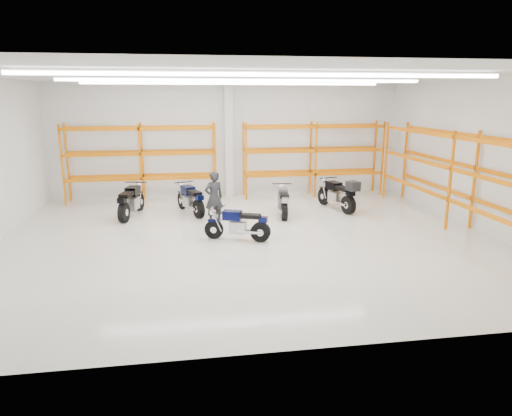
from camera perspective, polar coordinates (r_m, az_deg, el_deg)
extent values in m
plane|color=beige|center=(13.12, -0.83, -3.83)|extent=(14.00, 14.00, 0.00)
cube|color=white|center=(18.55, -3.48, 8.43)|extent=(14.00, 0.02, 4.50)
cube|color=white|center=(6.84, 6.20, -0.84)|extent=(14.00, 0.02, 4.50)
cube|color=white|center=(15.26, 26.31, 5.89)|extent=(0.02, 12.00, 4.50)
cube|color=white|center=(12.52, -0.90, 16.21)|extent=(14.00, 12.00, 0.02)
cube|color=white|center=(9.56, 1.72, 16.37)|extent=(10.00, 0.22, 0.10)
cube|color=white|center=(13.01, -1.22, 15.68)|extent=(10.00, 0.22, 0.10)
cube|color=white|center=(15.99, -2.71, 15.31)|extent=(10.00, 0.22, 0.10)
cylinder|color=black|center=(13.08, -5.28, -2.69)|extent=(0.55, 0.29, 0.54)
cylinder|color=black|center=(12.76, 0.58, -3.01)|extent=(0.58, 0.35, 0.56)
cylinder|color=silver|center=(13.08, -5.28, -2.69)|extent=(0.21, 0.18, 0.18)
cylinder|color=silver|center=(12.76, 0.58, -3.01)|extent=(0.25, 0.24, 0.20)
cube|color=#070B34|center=(13.01, -5.30, -1.54)|extent=(0.35, 0.24, 0.05)
cube|color=#B7B7BC|center=(12.87, -2.27, -2.42)|extent=(0.56, 0.47, 0.34)
cube|color=#A5A5AA|center=(12.82, -0.78, -2.89)|extent=(0.63, 0.32, 0.07)
cube|color=#070B34|center=(12.82, -3.00, -0.90)|extent=(0.58, 0.47, 0.25)
cube|color=black|center=(12.70, -0.78, -1.02)|extent=(0.65, 0.46, 0.11)
cube|color=#070B34|center=(12.65, 0.90, -1.42)|extent=(0.29, 0.27, 0.14)
cylinder|color=black|center=(12.85, -4.33, 0.03)|extent=(0.25, 0.60, 0.03)
sphere|color=silver|center=(12.96, -5.48, -0.53)|extent=(0.17, 0.17, 0.17)
cylinder|color=silver|center=(12.68, -0.76, -3.09)|extent=(0.66, 0.31, 0.08)
cylinder|color=black|center=(16.76, -14.33, 0.76)|extent=(0.27, 0.65, 0.63)
cylinder|color=black|center=(15.30, -16.19, -0.54)|extent=(0.34, 0.68, 0.66)
cylinder|color=silver|center=(16.76, -14.33, 0.76)|extent=(0.19, 0.24, 0.21)
cylinder|color=silver|center=(15.30, -16.19, -0.54)|extent=(0.26, 0.28, 0.23)
cube|color=black|center=(16.69, -14.39, 1.82)|extent=(0.24, 0.41, 0.06)
cube|color=#B7B7BC|center=(15.97, -15.28, 0.53)|extent=(0.50, 0.62, 0.40)
cube|color=#A5A5AA|center=(15.63, -15.74, -0.18)|extent=(0.29, 0.75, 0.08)
cube|color=black|center=(16.06, -15.15, 2.08)|extent=(0.49, 0.66, 0.30)
cube|color=black|center=(15.52, -15.86, 1.64)|extent=(0.47, 0.75, 0.13)
cube|color=black|center=(15.13, -16.41, 0.97)|extent=(0.29, 0.32, 0.17)
cylinder|color=black|center=(16.35, -14.79, 3.14)|extent=(0.73, 0.21, 0.04)
sphere|color=silver|center=(16.68, -14.40, 2.77)|extent=(0.20, 0.20, 0.20)
cylinder|color=silver|center=(15.65, -16.38, -0.21)|extent=(0.27, 0.79, 0.10)
cylinder|color=black|center=(16.71, -9.24, 0.92)|extent=(0.33, 0.60, 0.60)
cylinder|color=black|center=(15.35, -7.17, -0.12)|extent=(0.40, 0.65, 0.62)
cylinder|color=silver|center=(16.71, -9.24, 0.92)|extent=(0.21, 0.24, 0.20)
cylinder|color=silver|center=(15.35, -7.17, -0.12)|extent=(0.27, 0.28, 0.22)
cube|color=#091142|center=(16.65, -9.27, 1.93)|extent=(0.27, 0.39, 0.06)
cube|color=#B7B7BC|center=(15.97, -8.22, 0.80)|extent=(0.53, 0.62, 0.38)
cube|color=#A5A5AA|center=(15.65, -7.67, 0.18)|extent=(0.37, 0.70, 0.08)
cube|color=#091142|center=(16.06, -8.51, 2.26)|extent=(0.53, 0.65, 0.28)
cube|color=black|center=(15.55, -7.72, 1.90)|extent=(0.53, 0.73, 0.12)
cube|color=#091142|center=(15.18, -7.09, 1.33)|extent=(0.30, 0.32, 0.16)
cylinder|color=black|center=(16.33, -8.99, 3.22)|extent=(0.67, 0.29, 0.04)
sphere|color=silver|center=(16.63, -9.36, 2.83)|extent=(0.19, 0.19, 0.19)
cylinder|color=silver|center=(15.55, -8.15, 0.08)|extent=(0.36, 0.73, 0.09)
cylinder|color=black|center=(16.40, 3.14, 0.80)|extent=(0.19, 0.60, 0.59)
cylinder|color=black|center=(14.98, 3.58, -0.42)|extent=(0.25, 0.62, 0.60)
cylinder|color=silver|center=(16.40, 3.14, 0.80)|extent=(0.16, 0.21, 0.20)
cylinder|color=silver|center=(14.98, 3.58, -0.42)|extent=(0.22, 0.24, 0.21)
cube|color=#A0A0A5|center=(16.33, 3.15, 1.80)|extent=(0.19, 0.37, 0.06)
cube|color=#B7B7BC|center=(15.63, 3.36, 0.59)|extent=(0.41, 0.55, 0.37)
cube|color=#A5A5AA|center=(15.30, 3.47, -0.08)|extent=(0.20, 0.69, 0.08)
cube|color=#A0A0A5|center=(15.72, 3.33, 2.05)|extent=(0.40, 0.58, 0.27)
cube|color=black|center=(15.19, 3.50, 1.64)|extent=(0.37, 0.68, 0.12)
cube|color=#A0A0A5|center=(14.81, 3.63, 1.01)|extent=(0.25, 0.28, 0.16)
cylinder|color=black|center=(16.01, 3.24, 3.05)|extent=(0.68, 0.12, 0.04)
sphere|color=silver|center=(16.32, 3.15, 2.70)|extent=(0.19, 0.19, 0.19)
cylinder|color=silver|center=(15.25, 2.90, -0.12)|extent=(0.18, 0.74, 0.09)
cylinder|color=black|center=(17.32, 8.45, 1.44)|extent=(0.29, 0.64, 0.63)
cylinder|color=black|center=(16.06, 11.48, 0.38)|extent=(0.36, 0.68, 0.65)
cylinder|color=silver|center=(17.32, 8.45, 1.44)|extent=(0.20, 0.24, 0.21)
cylinder|color=silver|center=(16.06, 11.48, 0.38)|extent=(0.26, 0.28, 0.23)
cube|color=black|center=(17.26, 8.49, 2.46)|extent=(0.25, 0.40, 0.06)
cube|color=#B7B7BC|center=(16.63, 9.99, 1.31)|extent=(0.51, 0.62, 0.40)
cube|color=#A5A5AA|center=(16.34, 10.75, 0.68)|extent=(0.32, 0.74, 0.08)
cube|color=black|center=(16.70, 9.68, 2.77)|extent=(0.50, 0.66, 0.29)
cube|color=black|center=(16.23, 10.83, 2.40)|extent=(0.49, 0.75, 0.13)
cube|color=black|center=(15.90, 11.72, 1.82)|extent=(0.29, 0.32, 0.17)
cylinder|color=black|center=(16.95, 9.04, 3.75)|extent=(0.72, 0.23, 0.04)
sphere|color=silver|center=(17.24, 8.45, 3.37)|extent=(0.20, 0.20, 0.20)
cylinder|color=silver|center=(16.21, 10.35, 0.59)|extent=(0.30, 0.78, 0.09)
cube|color=black|center=(15.75, 12.04, 2.70)|extent=(0.45, 0.48, 0.31)
imported|color=black|center=(14.47, -5.28, 1.27)|extent=(0.72, 0.59, 1.70)
cube|color=white|center=(18.37, -3.43, 8.38)|extent=(0.32, 0.32, 4.50)
cube|color=#E46C00|center=(18.96, -22.49, 5.25)|extent=(0.07, 0.07, 3.00)
cube|color=#E46C00|center=(18.19, -23.06, 4.88)|extent=(0.07, 0.07, 3.00)
cube|color=#E46C00|center=(18.50, -14.00, 5.70)|extent=(0.07, 0.07, 3.00)
cube|color=#E46C00|center=(17.72, -14.22, 5.34)|extent=(0.07, 0.07, 3.00)
cube|color=#E46C00|center=(18.47, -5.28, 6.03)|extent=(0.07, 0.07, 3.00)
cube|color=#E46C00|center=(17.67, -5.11, 5.69)|extent=(0.07, 0.07, 3.00)
cube|color=#E46C00|center=(18.59, -13.90, 3.98)|extent=(5.60, 0.07, 0.12)
cube|color=#E46C00|center=(17.80, -14.11, 3.55)|extent=(5.60, 0.07, 0.12)
cube|color=#E46C00|center=(18.46, -14.07, 6.85)|extent=(5.60, 0.07, 0.12)
cube|color=#E46C00|center=(17.67, -14.29, 6.55)|extent=(5.60, 0.07, 0.12)
cube|color=#E46C00|center=(18.38, -14.24, 9.75)|extent=(5.60, 0.07, 0.12)
cube|color=#E46C00|center=(17.58, -14.47, 9.58)|extent=(5.60, 0.07, 0.12)
cube|color=#E46C00|center=(18.58, -1.56, 6.13)|extent=(0.07, 0.07, 3.00)
cube|color=#E46C00|center=(17.79, -1.23, 5.80)|extent=(0.07, 0.07, 3.00)
cube|color=#E46C00|center=(19.13, 6.83, 6.26)|extent=(0.07, 0.07, 3.00)
cube|color=#E46C00|center=(18.37, 7.50, 5.93)|extent=(0.07, 0.07, 3.00)
cube|color=#E46C00|center=(20.07, 14.60, 6.27)|extent=(0.07, 0.07, 3.00)
cube|color=#E46C00|center=(19.34, 15.53, 5.94)|extent=(0.07, 0.07, 3.00)
cube|color=#E46C00|center=(19.22, 6.78, 4.60)|extent=(5.60, 0.07, 0.12)
cube|color=#E46C00|center=(18.46, 7.45, 4.21)|extent=(5.60, 0.07, 0.12)
cube|color=#E46C00|center=(19.09, 6.86, 7.38)|extent=(5.60, 0.07, 0.12)
cube|color=#E46C00|center=(18.33, 7.54, 7.10)|extent=(5.60, 0.07, 0.12)
cube|color=#E46C00|center=(19.01, 6.95, 10.19)|extent=(5.60, 0.07, 0.12)
cube|color=#E46C00|center=(18.24, 7.63, 10.02)|extent=(5.60, 0.07, 0.12)
cube|color=#E46C00|center=(15.29, 25.65, 3.13)|extent=(0.07, 0.07, 3.00)
cube|color=#E46C00|center=(14.86, 23.09, 3.10)|extent=(0.07, 0.07, 3.00)
cube|color=#E46C00|center=(19.12, 18.11, 5.68)|extent=(0.07, 0.07, 3.00)
cube|color=#E46C00|center=(18.77, 15.92, 5.69)|extent=(0.07, 0.07, 3.00)
cube|color=#E46C00|center=(15.39, 25.43, 1.07)|extent=(0.07, 9.00, 0.12)
cube|color=#E46C00|center=(14.96, 22.89, 0.99)|extent=(0.07, 9.00, 0.12)
cube|color=#E46C00|center=(15.24, 25.79, 4.51)|extent=(0.07, 9.00, 0.12)
cube|color=#E46C00|center=(14.80, 23.23, 4.53)|extent=(0.07, 9.00, 0.12)
cube|color=#E46C00|center=(15.14, 26.16, 8.01)|extent=(0.07, 9.00, 0.12)
cube|color=#E46C00|center=(14.69, 23.58, 8.13)|extent=(0.07, 9.00, 0.12)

